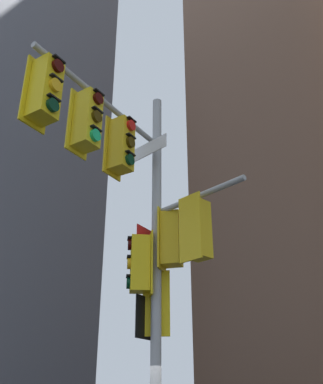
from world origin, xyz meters
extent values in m
cube|color=brown|center=(-0.27, 27.27, 26.67)|extent=(13.07, 13.07, 53.33)
cylinder|color=#9EA0A3|center=(0.00, 0.00, 3.90)|extent=(0.18, 0.18, 7.79)
cylinder|color=#9EA0A3|center=(-0.24, -1.64, 6.69)|extent=(0.59, 3.29, 0.10)
cylinder|color=#9EA0A3|center=(0.95, -0.41, 5.18)|extent=(1.93, 0.91, 0.10)
cube|color=gold|center=(-0.36, -1.12, 6.09)|extent=(0.10, 0.48, 1.14)
cube|color=gold|center=(-0.17, -1.15, 6.09)|extent=(0.39, 0.39, 1.00)
cylinder|color=red|center=(0.03, -1.18, 6.44)|extent=(0.09, 0.21, 0.20)
cube|color=black|center=(0.03, -1.18, 6.56)|extent=(0.10, 0.23, 0.02)
cylinder|color=#3C2C06|center=(0.03, -1.18, 6.09)|extent=(0.09, 0.21, 0.20)
cube|color=black|center=(0.03, -1.18, 6.21)|extent=(0.10, 0.23, 0.02)
cylinder|color=#06311C|center=(0.03, -1.18, 5.74)|extent=(0.09, 0.21, 0.20)
cube|color=black|center=(0.03, -1.18, 5.86)|extent=(0.10, 0.23, 0.02)
cube|color=yellow|center=(-0.49, -2.02, 6.09)|extent=(0.10, 0.48, 1.14)
cube|color=yellow|center=(-0.31, -2.05, 6.09)|extent=(0.39, 0.39, 1.00)
cylinder|color=#360605|center=(-0.11, -2.08, 6.44)|extent=(0.09, 0.21, 0.20)
cube|color=black|center=(-0.10, -2.08, 6.56)|extent=(0.10, 0.23, 0.02)
cylinder|color=#3C2C06|center=(-0.11, -2.08, 6.09)|extent=(0.09, 0.21, 0.20)
cube|color=black|center=(-0.10, -2.08, 6.21)|extent=(0.10, 0.23, 0.02)
cylinder|color=#19C672|center=(-0.11, -2.08, 5.74)|extent=(0.09, 0.21, 0.20)
cube|color=black|center=(-0.10, -2.08, 5.86)|extent=(0.10, 0.23, 0.02)
cube|color=yellow|center=(-0.63, -2.92, 6.09)|extent=(0.10, 0.48, 1.14)
cube|color=yellow|center=(-0.44, -2.95, 6.09)|extent=(0.39, 0.39, 1.00)
cylinder|color=#360605|center=(-0.24, -2.98, 6.44)|extent=(0.09, 0.21, 0.20)
cube|color=black|center=(-0.24, -2.98, 6.56)|extent=(0.10, 0.23, 0.02)
cylinder|color=yellow|center=(-0.24, -2.98, 6.09)|extent=(0.09, 0.21, 0.20)
cube|color=black|center=(-0.24, -2.98, 6.21)|extent=(0.10, 0.23, 0.02)
cylinder|color=#06311C|center=(-0.24, -2.98, 5.74)|extent=(0.09, 0.21, 0.20)
cube|color=black|center=(-0.24, -2.98, 5.86)|extent=(0.10, 0.23, 0.02)
cube|color=gold|center=(0.87, -0.58, 4.58)|extent=(0.45, 0.22, 1.14)
cube|color=gold|center=(0.95, -0.41, 4.58)|extent=(0.45, 0.45, 1.00)
cylinder|color=red|center=(1.02, -0.22, 4.93)|extent=(0.21, 0.13, 0.20)
cube|color=black|center=(1.03, -0.22, 5.05)|extent=(0.23, 0.15, 0.02)
cylinder|color=#3C2C06|center=(1.02, -0.22, 4.58)|extent=(0.21, 0.13, 0.20)
cube|color=black|center=(1.03, -0.22, 4.70)|extent=(0.23, 0.15, 0.02)
cylinder|color=#06311C|center=(1.02, -0.22, 4.23)|extent=(0.21, 0.13, 0.20)
cube|color=black|center=(1.03, -0.22, 4.35)|extent=(0.23, 0.15, 0.02)
cube|color=gold|center=(0.10, 0.01, 4.65)|extent=(0.09, 0.48, 1.14)
cube|color=gold|center=(0.29, 0.04, 4.65)|extent=(0.38, 0.38, 1.00)
cylinder|color=red|center=(0.49, 0.06, 5.00)|extent=(0.09, 0.21, 0.20)
cube|color=black|center=(0.49, 0.06, 5.12)|extent=(0.10, 0.23, 0.02)
cylinder|color=#3C2C06|center=(0.49, 0.06, 4.65)|extent=(0.09, 0.21, 0.20)
cube|color=black|center=(0.49, 0.06, 4.77)|extent=(0.10, 0.23, 0.02)
cylinder|color=#06311C|center=(0.49, 0.06, 4.30)|extent=(0.09, 0.21, 0.20)
cube|color=black|center=(0.49, 0.06, 4.42)|extent=(0.10, 0.23, 0.02)
cube|color=yellow|center=(-0.04, 0.09, 3.54)|extent=(0.45, 0.21, 1.14)
cube|color=yellow|center=(-0.11, 0.27, 3.54)|extent=(0.45, 0.45, 1.00)
cylinder|color=#360605|center=(-0.19, 0.45, 3.89)|extent=(0.21, 0.13, 0.20)
cube|color=black|center=(-0.19, 0.46, 4.01)|extent=(0.23, 0.15, 0.02)
cylinder|color=#3C2C06|center=(-0.19, 0.45, 3.54)|extent=(0.21, 0.13, 0.20)
cube|color=black|center=(-0.19, 0.46, 3.66)|extent=(0.23, 0.15, 0.02)
cylinder|color=#19C672|center=(-0.19, 0.45, 3.19)|extent=(0.21, 0.13, 0.20)
cube|color=black|center=(-0.19, 0.46, 3.31)|extent=(0.23, 0.15, 0.02)
cube|color=yellow|center=(-0.09, -0.05, 4.19)|extent=(0.27, 0.43, 1.14)
cube|color=yellow|center=(-0.25, -0.15, 4.19)|extent=(0.47, 0.47, 1.00)
cylinder|color=#360605|center=(-0.42, -0.25, 4.54)|extent=(0.15, 0.20, 0.20)
cube|color=black|center=(-0.43, -0.25, 4.66)|extent=(0.17, 0.23, 0.02)
cylinder|color=yellow|center=(-0.42, -0.25, 4.19)|extent=(0.15, 0.20, 0.20)
cube|color=black|center=(-0.43, -0.25, 4.31)|extent=(0.17, 0.23, 0.02)
cylinder|color=#06311C|center=(-0.42, -0.25, 3.84)|extent=(0.15, 0.20, 0.20)
cube|color=black|center=(-0.43, -0.25, 3.96)|extent=(0.17, 0.23, 0.02)
cube|color=white|center=(-0.12, -0.33, 6.41)|extent=(1.12, 0.43, 0.28)
cube|color=#19479E|center=(-0.12, -0.33, 6.41)|extent=(1.08, 0.41, 0.24)
cube|color=red|center=(-0.22, 0.03, 4.51)|extent=(0.10, 0.64, 0.80)
cube|color=white|center=(-0.22, 0.03, 4.51)|extent=(0.09, 0.60, 0.76)
cube|color=black|center=(-0.22, 0.02, 3.28)|extent=(0.07, 0.60, 0.72)
cube|color=white|center=(-0.22, 0.02, 3.28)|extent=(0.06, 0.56, 0.68)
camera|label=1|loc=(3.11, -6.83, 2.13)|focal=39.98mm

